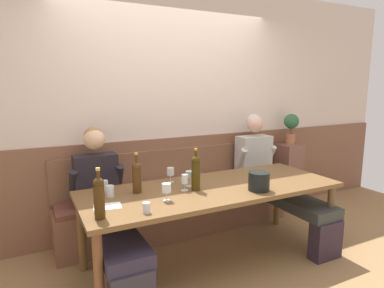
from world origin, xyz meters
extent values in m
cube|color=#967147|center=(0.00, 0.00, -0.01)|extent=(6.80, 6.80, 0.02)
cube|color=beige|center=(0.00, 1.09, 1.40)|extent=(6.80, 0.08, 2.80)
cube|color=brown|center=(0.00, 1.04, 0.53)|extent=(6.80, 0.03, 1.07)
cube|color=brown|center=(0.00, 0.81, 0.22)|extent=(2.70, 0.42, 0.44)
cube|color=brown|center=(0.00, 0.81, 0.47)|extent=(2.65, 0.39, 0.05)
cube|color=brown|center=(0.00, 1.00, 0.71)|extent=(2.70, 0.04, 0.45)
cube|color=brown|center=(0.00, 0.09, 0.72)|extent=(2.40, 0.91, 0.04)
cylinder|color=brown|center=(-1.13, -0.29, 0.35)|extent=(0.07, 0.07, 0.70)
cylinder|color=brown|center=(1.13, -0.29, 0.35)|extent=(0.07, 0.07, 0.70)
cylinder|color=brown|center=(-1.13, 0.48, 0.35)|extent=(0.07, 0.07, 0.70)
cylinder|color=brown|center=(1.13, 0.48, 0.35)|extent=(0.07, 0.07, 0.70)
cube|color=#2E293C|center=(-0.92, 0.18, 0.43)|extent=(0.35, 1.18, 0.11)
cube|color=black|center=(-0.92, 0.81, 0.74)|extent=(0.42, 0.19, 0.51)
sphere|color=#E0B187|center=(-0.92, 0.80, 1.15)|extent=(0.20, 0.20, 0.20)
sphere|color=#9C7441|center=(-0.92, 0.83, 1.17)|extent=(0.19, 0.19, 0.19)
cylinder|color=black|center=(-1.14, 0.77, 0.76)|extent=(0.08, 0.20, 0.27)
cylinder|color=black|center=(-0.70, 0.77, 0.76)|extent=(0.08, 0.20, 0.27)
cube|color=#2E232F|center=(1.01, -0.36, 0.19)|extent=(0.32, 0.14, 0.38)
cube|color=#333734|center=(1.01, 0.18, 0.43)|extent=(0.35, 1.18, 0.11)
cube|color=#B3B4AE|center=(1.01, 0.81, 0.77)|extent=(0.42, 0.22, 0.56)
sphere|color=#DEAA95|center=(1.01, 0.80, 1.20)|extent=(0.21, 0.21, 0.21)
sphere|color=#BFBCBF|center=(1.01, 0.83, 1.22)|extent=(0.19, 0.19, 0.19)
cylinder|color=#B3B4AE|center=(0.79, 0.77, 0.80)|extent=(0.08, 0.20, 0.27)
cylinder|color=#B3B4AE|center=(1.23, 0.77, 0.80)|extent=(0.08, 0.20, 0.27)
cylinder|color=black|center=(0.32, -0.18, 0.82)|extent=(0.19, 0.19, 0.17)
cylinder|color=#3D270D|center=(-1.08, -0.18, 0.86)|extent=(0.08, 0.08, 0.25)
sphere|color=#3D270D|center=(-1.08, -0.18, 1.00)|extent=(0.08, 0.08, 0.08)
cylinder|color=#3D270D|center=(-1.08, -0.18, 1.05)|extent=(0.03, 0.03, 0.08)
cylinder|color=gold|center=(-1.08, -0.18, 1.10)|extent=(0.03, 0.03, 0.02)
cylinder|color=#3B2E0B|center=(-0.18, 0.09, 0.87)|extent=(0.08, 0.08, 0.26)
sphere|color=#3B2E0B|center=(-0.18, 0.09, 1.01)|extent=(0.08, 0.08, 0.08)
cylinder|color=#3B2E0B|center=(-0.18, 0.09, 1.06)|extent=(0.03, 0.03, 0.08)
cylinder|color=orange|center=(-0.18, 0.09, 1.11)|extent=(0.03, 0.03, 0.02)
cylinder|color=#492D11|center=(-0.67, 0.25, 0.85)|extent=(0.08, 0.08, 0.22)
sphere|color=#492D11|center=(-0.67, 0.25, 0.97)|extent=(0.08, 0.08, 0.08)
cylinder|color=#492D11|center=(-0.67, 0.25, 1.03)|extent=(0.03, 0.03, 0.10)
cylinder|color=gold|center=(-0.67, 0.25, 1.09)|extent=(0.03, 0.03, 0.02)
cylinder|color=silver|center=(-0.29, 0.41, 0.74)|extent=(0.07, 0.07, 0.00)
cylinder|color=silver|center=(-0.29, 0.41, 0.78)|extent=(0.01, 0.01, 0.07)
cylinder|color=silver|center=(-0.29, 0.41, 0.85)|extent=(0.07, 0.07, 0.07)
cylinder|color=#E3DB7F|center=(-0.29, 0.41, 0.83)|extent=(0.06, 0.06, 0.03)
cylinder|color=silver|center=(-0.18, 0.21, 0.74)|extent=(0.07, 0.07, 0.00)
cylinder|color=silver|center=(-0.18, 0.21, 0.78)|extent=(0.01, 0.01, 0.08)
cylinder|color=silver|center=(-0.18, 0.21, 0.85)|extent=(0.07, 0.07, 0.06)
cylinder|color=beige|center=(-0.18, 0.21, 0.83)|extent=(0.06, 0.06, 0.01)
cylinder|color=silver|center=(-0.52, -0.06, 0.74)|extent=(0.06, 0.06, 0.00)
cylinder|color=silver|center=(-0.52, -0.06, 0.78)|extent=(0.01, 0.01, 0.07)
cylinder|color=silver|center=(-0.52, -0.06, 0.85)|extent=(0.08, 0.08, 0.07)
cylinder|color=#EFD487|center=(-0.52, -0.06, 0.83)|extent=(0.07, 0.07, 0.03)
cylinder|color=silver|center=(-0.27, 0.12, 0.74)|extent=(0.07, 0.07, 0.00)
cylinder|color=silver|center=(-0.27, 0.12, 0.77)|extent=(0.01, 0.01, 0.06)
cylinder|color=silver|center=(-0.27, 0.12, 0.85)|extent=(0.06, 0.06, 0.08)
cylinder|color=#F0E57C|center=(-0.27, 0.12, 0.82)|extent=(0.05, 0.05, 0.03)
cylinder|color=silver|center=(-0.91, 0.45, 0.78)|extent=(0.06, 0.06, 0.09)
cylinder|color=silver|center=(-0.91, 0.24, 0.79)|extent=(0.07, 0.07, 0.10)
cylinder|color=silver|center=(-0.75, -0.23, 0.78)|extent=(0.06, 0.06, 0.08)
cube|color=white|center=(-0.98, 0.03, 0.74)|extent=(0.23, 0.18, 0.00)
cube|color=brown|center=(1.65, 0.86, 0.44)|extent=(0.28, 0.28, 0.88)
cylinder|color=#A86143|center=(1.65, 0.86, 0.95)|extent=(0.12, 0.12, 0.14)
cylinder|color=brown|center=(1.65, 0.86, 1.07)|extent=(0.02, 0.02, 0.09)
sphere|color=#2F613C|center=(1.65, 0.86, 1.19)|extent=(0.20, 0.20, 0.20)
camera|label=1|loc=(-1.50, -2.45, 1.67)|focal=31.05mm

